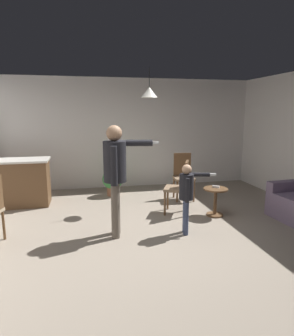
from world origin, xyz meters
TOP-DOWN VIEW (x-y plane):
  - ground at (0.00, 0.00)m, footprint 7.68×7.68m
  - wall_back at (0.00, 3.20)m, footprint 6.40×0.10m
  - kitchen_counter at (-2.45, 2.05)m, footprint 1.26×0.66m
  - side_table_by_couch at (1.20, 0.65)m, footprint 0.44×0.44m
  - person_adult at (-0.66, 0.14)m, footprint 0.86×0.49m
  - person_child at (0.41, -0.01)m, footprint 0.60×0.31m
  - dining_chair_near_wall at (0.98, 1.80)m, footprint 0.46×0.46m
  - dining_chair_centre_back at (0.61, 0.90)m, footprint 0.56×0.56m
  - potted_plant_corner at (-0.50, 2.39)m, footprint 0.47×0.47m
  - spare_remote_on_table at (1.22, 0.68)m, footprint 0.12×0.11m
  - ceiling_light_pendant at (0.15, 1.47)m, footprint 0.32×0.32m

SIDE VIEW (x-z plane):
  - ground at x=0.00m, z-range 0.00..0.00m
  - side_table_by_couch at x=1.20m, z-range 0.07..0.59m
  - potted_plant_corner at x=-0.50m, z-range 0.04..0.75m
  - kitchen_counter at x=-2.45m, z-range 0.00..0.95m
  - spare_remote_on_table at x=1.22m, z-range 0.52..0.56m
  - dining_chair_near_wall at x=0.98m, z-range 0.05..1.05m
  - dining_chair_centre_back at x=0.61m, z-range 0.05..1.05m
  - person_child at x=0.41m, z-range 0.13..1.24m
  - person_adult at x=-0.66m, z-range 0.20..1.90m
  - wall_back at x=0.00m, z-range 0.00..2.70m
  - ceiling_light_pendant at x=0.15m, z-range 1.98..2.53m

